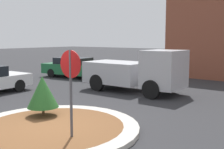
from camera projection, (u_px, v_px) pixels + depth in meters
The scene contains 6 objects.
ground_plane at pixel (53, 131), 8.19m from camera, with size 120.00×120.00×0.00m, color #2D2D30.
traffic_island at pixel (53, 128), 8.18m from camera, with size 5.07×5.07×0.15m.
stop_sign at pixel (71, 79), 7.08m from camera, with size 0.70×0.07×2.40m.
island_shrub at pixel (43, 92), 9.13m from camera, with size 1.02×1.02×1.31m.
utility_truck at pixel (137, 71), 13.89m from camera, with size 5.08×2.08×2.13m.
parked_sedan_green at pixel (75, 67), 19.17m from camera, with size 4.91×2.40×1.36m.
Camera 1 is at (6.19, -5.22, 2.68)m, focal length 45.00 mm.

